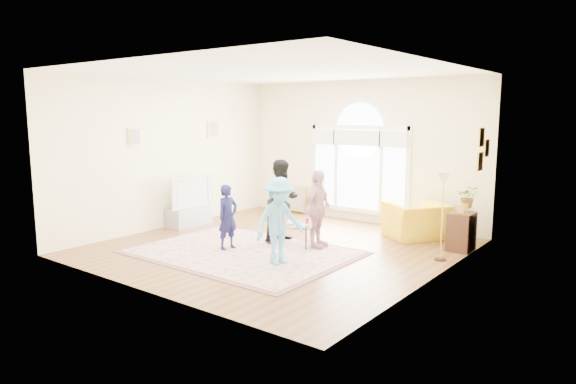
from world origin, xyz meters
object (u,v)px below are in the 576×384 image
Objects in this scene: tv_console at (190,216)px; area_rug at (243,252)px; armchair at (416,221)px; coffee_table at (293,225)px; television at (189,192)px.

area_rug is at bearing -21.48° from tv_console.
tv_console is at bearing -31.90° from armchair.
area_rug is 3.54m from armchair.
armchair reaches higher than coffee_table.
television reaches higher than armchair.
television is 2.95m from coffee_table.
television is (0.01, -0.00, 0.54)m from tv_console.
coffee_table is (2.94, -0.07, 0.19)m from tv_console.
tv_console is 0.54m from television.
area_rug is 3.10× the size of television.
coffee_table is 2.52m from armchair.
tv_console is 0.91× the size of armchair.
area_rug is at bearing -21.54° from television.
tv_console is 0.85× the size of coffee_table.
armchair is (4.50, 1.90, -0.40)m from television.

